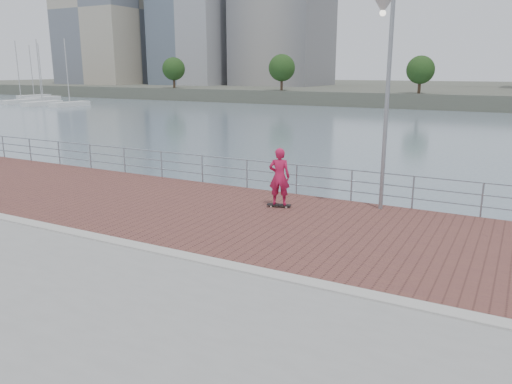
% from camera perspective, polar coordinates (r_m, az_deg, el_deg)
% --- Properties ---
extents(water, '(400.00, 400.00, 0.00)m').
position_cam_1_polar(water, '(12.73, -4.46, -16.54)').
color(water, slate).
rests_on(water, ground).
extents(brick_lane, '(40.00, 6.80, 0.02)m').
position_cam_1_polar(brick_lane, '(14.81, 2.94, -3.54)').
color(brick_lane, brown).
rests_on(brick_lane, seawall).
extents(curb, '(40.00, 0.40, 0.06)m').
position_cam_1_polar(curb, '(11.84, -4.65, -8.04)').
color(curb, '#B7B5AD').
rests_on(curb, seawall).
extents(far_shore, '(320.00, 95.00, 2.50)m').
position_cam_1_polar(far_shore, '(131.92, 26.14, 10.26)').
color(far_shore, '#4C5142').
rests_on(far_shore, ground).
extents(guardrail, '(39.06, 0.06, 1.13)m').
position_cam_1_polar(guardrail, '(17.67, 7.72, 1.51)').
color(guardrail, '#8C9EA8').
rests_on(guardrail, brick_lane).
extents(street_lamp, '(0.49, 1.41, 6.65)m').
position_cam_1_polar(street_lamp, '(15.68, 14.59, 14.51)').
color(street_lamp, gray).
rests_on(street_lamp, brick_lane).
extents(skateboard, '(0.81, 0.41, 0.09)m').
position_cam_1_polar(skateboard, '(16.41, 2.65, -1.49)').
color(skateboard, black).
rests_on(skateboard, brick_lane).
extents(skateboarder, '(0.79, 0.63, 1.88)m').
position_cam_1_polar(skateboarder, '(16.19, 2.69, 1.77)').
color(skateboarder, '#BC1946').
rests_on(skateboarder, skateboard).
extents(shoreline_trees, '(144.75, 4.95, 6.60)m').
position_cam_1_polar(shoreline_trees, '(86.28, 26.21, 12.43)').
color(shoreline_trees, '#473323').
rests_on(shoreline_trees, far_shore).
extents(marina, '(32.50, 22.22, 11.51)m').
position_cam_1_polar(marina, '(110.38, -24.43, 9.61)').
color(marina, white).
rests_on(marina, water).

